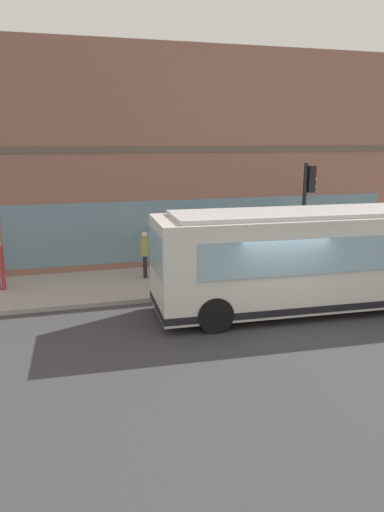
% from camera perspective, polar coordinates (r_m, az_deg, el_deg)
% --- Properties ---
extents(ground, '(120.00, 120.00, 0.00)m').
position_cam_1_polar(ground, '(14.12, 9.85, -7.70)').
color(ground, '#38383A').
extents(sidewalk_curb, '(3.87, 40.00, 0.15)m').
position_cam_1_polar(sidewalk_curb, '(18.07, 3.75, -2.50)').
color(sidewalk_curb, '#9E9991').
rests_on(sidewalk_curb, ground).
extents(building_corner, '(7.18, 22.48, 8.62)m').
position_cam_1_polar(building_corner, '(22.63, -0.74, 11.64)').
color(building_corner, '#8C5B4C').
rests_on(building_corner, ground).
extents(city_bus_nearside, '(2.95, 10.13, 3.07)m').
position_cam_1_polar(city_bus_nearside, '(15.06, 14.80, -0.40)').
color(city_bus_nearside, silver).
rests_on(city_bus_nearside, ground).
extents(traffic_light_near_corner, '(0.32, 0.49, 4.19)m').
position_cam_1_polar(traffic_light_near_corner, '(17.13, 13.58, 6.48)').
color(traffic_light_near_corner, black).
rests_on(traffic_light_near_corner, sidewalk_curb).
extents(fire_hydrant, '(0.35, 0.35, 0.74)m').
position_cam_1_polar(fire_hydrant, '(20.46, 14.08, 0.29)').
color(fire_hydrant, red).
rests_on(fire_hydrant, sidewalk_curb).
extents(pedestrian_near_hydrant, '(0.32, 0.32, 1.71)m').
position_cam_1_polar(pedestrian_near_hydrant, '(17.56, -5.65, 0.56)').
color(pedestrian_near_hydrant, black).
rests_on(pedestrian_near_hydrant, sidewalk_curb).
extents(newspaper_vending_box, '(0.44, 0.42, 0.90)m').
position_cam_1_polar(newspaper_vending_box, '(18.92, 0.15, -0.08)').
color(newspaper_vending_box, '#197233').
rests_on(newspaper_vending_box, sidewalk_curb).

